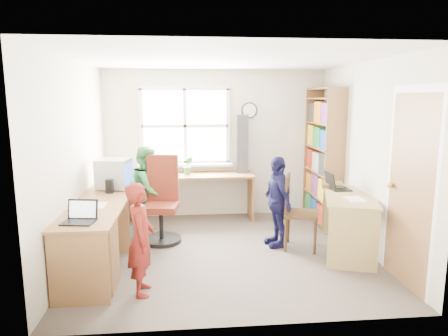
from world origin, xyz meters
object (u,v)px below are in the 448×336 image
at_px(crt_monitor, 114,174).
at_px(person_navy, 277,201).
at_px(cd_tower, 242,144).
at_px(wooden_chair, 296,209).
at_px(swivel_chair, 162,204).
at_px(potted_plant, 188,166).
at_px(l_desk, 117,228).
at_px(right_desk, 349,210).
at_px(bookshelf, 323,159).
at_px(person_green, 148,191).
at_px(person_red, 141,239).
at_px(laptop_left, 80,217).
at_px(laptop_right, 335,185).

bearing_deg(crt_monitor, person_navy, 2.60).
bearing_deg(cd_tower, wooden_chair, -67.57).
distance_m(swivel_chair, potted_plant, 1.02).
bearing_deg(wooden_chair, person_navy, 173.53).
relative_size(l_desk, swivel_chair, 2.51).
relative_size(right_desk, wooden_chair, 1.44).
relative_size(bookshelf, person_green, 1.64).
height_order(l_desk, crt_monitor, crt_monitor).
xyz_separation_m(right_desk, person_navy, (-0.86, 0.28, 0.06)).
relative_size(swivel_chair, person_green, 0.92).
xyz_separation_m(right_desk, person_red, (-2.51, -0.90, 0.03)).
distance_m(potted_plant, person_green, 0.86).
height_order(crt_monitor, potted_plant, crt_monitor).
relative_size(l_desk, right_desk, 2.09).
distance_m(crt_monitor, cd_tower, 2.13).
bearing_deg(person_navy, right_desk, 61.42).
xyz_separation_m(laptop_left, cd_tower, (1.94, 2.46, 0.42)).
xyz_separation_m(cd_tower, potted_plant, (-0.87, -0.11, -0.32)).
xyz_separation_m(crt_monitor, person_red, (0.51, -1.51, -0.38)).
relative_size(crt_monitor, person_green, 0.36).
bearing_deg(crt_monitor, potted_plant, 53.28).
distance_m(bookshelf, person_green, 2.74).
distance_m(swivel_chair, person_navy, 1.57).
bearing_deg(bookshelf, right_desk, -93.90).
height_order(crt_monitor, cd_tower, cd_tower).
height_order(laptop_left, person_green, person_green).
xyz_separation_m(right_desk, wooden_chair, (-0.64, 0.17, -0.01)).
distance_m(swivel_chair, laptop_left, 1.67).
bearing_deg(person_red, swivel_chair, -7.61).
relative_size(right_desk, person_red, 1.24).
bearing_deg(laptop_right, person_green, 75.61).
height_order(laptop_left, laptop_right, laptop_right).
relative_size(wooden_chair, potted_plant, 3.37).
xyz_separation_m(laptop_left, person_red, (0.58, -0.05, -0.23)).
distance_m(laptop_left, laptop_right, 3.24).
bearing_deg(right_desk, crt_monitor, -173.95).
bearing_deg(laptop_left, person_red, 4.37).
relative_size(l_desk, cd_tower, 3.15).
bearing_deg(right_desk, person_red, -142.84).
distance_m(laptop_left, cd_tower, 3.16).
xyz_separation_m(l_desk, laptop_left, (-0.22, -0.67, 0.34)).
xyz_separation_m(person_green, person_navy, (1.74, -0.64, -0.04)).
height_order(laptop_right, person_red, person_red).
bearing_deg(laptop_right, l_desk, 99.10).
bearing_deg(person_red, potted_plant, -14.74).
bearing_deg(potted_plant, laptop_left, -114.42).
distance_m(person_red, person_navy, 2.02).
relative_size(bookshelf, wooden_chair, 2.15).
distance_m(wooden_chair, potted_plant, 1.95).
xyz_separation_m(crt_monitor, potted_plant, (0.99, 0.89, -0.06)).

